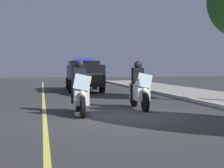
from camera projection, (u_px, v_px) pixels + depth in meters
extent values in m
plane|color=#333335|center=(123.00, 116.00, 10.04)|extent=(80.00, 80.00, 0.00)
cube|color=#E0D14C|center=(45.00, 118.00, 9.54)|extent=(48.00, 0.12, 0.01)
cylinder|color=black|center=(83.00, 107.00, 9.60)|extent=(0.64, 0.13, 0.64)
cylinder|color=black|center=(78.00, 102.00, 11.07)|extent=(0.64, 0.15, 0.64)
cube|color=silver|center=(80.00, 95.00, 10.30)|extent=(1.21, 0.47, 0.56)
ellipsoid|color=silver|center=(80.00, 86.00, 10.23)|extent=(0.57, 0.33, 0.24)
cube|color=silver|center=(82.00, 82.00, 9.66)|extent=(0.07, 0.56, 0.53)
sphere|color=#F9F4CC|center=(82.00, 93.00, 9.62)|extent=(0.17, 0.17, 0.17)
sphere|color=red|center=(76.00, 84.00, 9.76)|extent=(0.09, 0.09, 0.09)
sphere|color=#1933F2|center=(87.00, 84.00, 9.82)|extent=(0.09, 0.09, 0.09)
cube|color=black|center=(79.00, 77.00, 10.49)|extent=(0.29, 0.41, 0.60)
cube|color=black|center=(86.00, 94.00, 10.50)|extent=(0.18, 0.14, 0.56)
cube|color=black|center=(73.00, 95.00, 10.43)|extent=(0.18, 0.14, 0.56)
sphere|color=black|center=(79.00, 65.00, 10.45)|extent=(0.28, 0.28, 0.28)
cylinder|color=black|center=(145.00, 102.00, 10.93)|extent=(0.64, 0.13, 0.64)
cylinder|color=black|center=(134.00, 98.00, 12.40)|extent=(0.64, 0.15, 0.64)
cube|color=silver|center=(139.00, 92.00, 11.63)|extent=(1.21, 0.47, 0.56)
ellipsoid|color=silver|center=(140.00, 83.00, 11.56)|extent=(0.57, 0.33, 0.24)
cube|color=silver|center=(144.00, 80.00, 10.99)|extent=(0.07, 0.56, 0.53)
sphere|color=#F9F4CC|center=(145.00, 90.00, 10.95)|extent=(0.17, 0.17, 0.17)
sphere|color=red|center=(139.00, 82.00, 11.09)|extent=(0.09, 0.09, 0.09)
sphere|color=#1933F2|center=(148.00, 82.00, 11.15)|extent=(0.09, 0.09, 0.09)
cube|color=black|center=(138.00, 76.00, 11.83)|extent=(0.29, 0.41, 0.60)
cube|color=black|center=(143.00, 91.00, 11.83)|extent=(0.18, 0.14, 0.56)
cube|color=black|center=(133.00, 92.00, 11.76)|extent=(0.18, 0.14, 0.56)
sphere|color=black|center=(138.00, 65.00, 11.79)|extent=(0.28, 0.28, 0.28)
cube|color=black|center=(84.00, 75.00, 20.53)|extent=(4.94, 2.01, 1.24)
cube|color=black|center=(83.00, 64.00, 20.79)|extent=(2.44, 1.80, 0.36)
cube|color=#2633D8|center=(84.00, 60.00, 20.58)|extent=(0.31, 1.21, 0.14)
cube|color=black|center=(89.00, 78.00, 18.18)|extent=(0.16, 1.62, 0.56)
cylinder|color=black|center=(102.00, 86.00, 19.21)|extent=(0.81, 0.30, 0.80)
cylinder|color=black|center=(71.00, 86.00, 18.87)|extent=(0.81, 0.30, 0.80)
cylinder|color=black|center=(95.00, 83.00, 22.25)|extent=(0.81, 0.30, 0.80)
cylinder|color=black|center=(68.00, 84.00, 21.91)|extent=(0.81, 0.30, 0.80)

